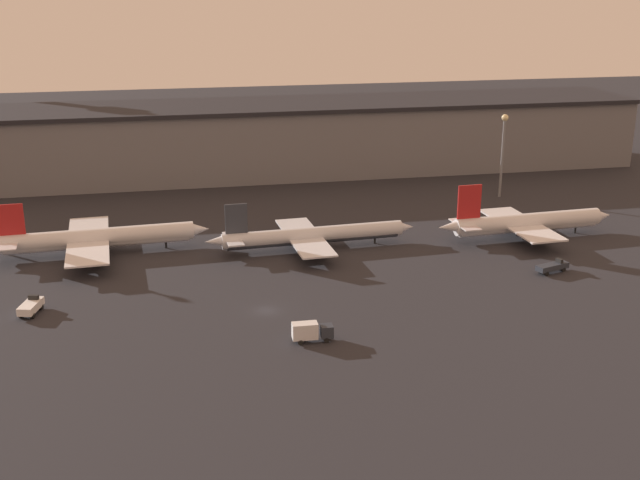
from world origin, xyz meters
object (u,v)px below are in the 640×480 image
object	(u,v)px
service_vehicle_0	(31,306)
service_vehicle_2	(553,267)
service_vehicle_1	(311,331)
airplane_1	(311,236)
airplane_2	(526,223)
airplane_0	(95,238)

from	to	relation	value
service_vehicle_0	service_vehicle_2	xyz separation A→B (m)	(100.09, 0.64, -0.12)
service_vehicle_0	service_vehicle_1	xyz separation A→B (m)	(46.36, -21.16, 0.52)
service_vehicle_1	service_vehicle_2	distance (m)	57.99
airplane_1	service_vehicle_2	size ratio (longest dim) A/B	6.25
airplane_2	service_vehicle_0	size ratio (longest dim) A/B	6.50
airplane_0	service_vehicle_2	size ratio (longest dim) A/B	6.45
airplane_1	airplane_2	bearing A→B (deg)	-5.32
airplane_0	service_vehicle_2	bearing A→B (deg)	-21.46
service_vehicle_2	airplane_1	bearing A→B (deg)	133.95
service_vehicle_0	service_vehicle_1	size ratio (longest dim) A/B	0.98
airplane_0	airplane_2	world-z (taller)	airplane_2
airplane_0	service_vehicle_0	distance (m)	32.16
airplane_0	airplane_1	distance (m)	46.27
airplane_1	service_vehicle_2	bearing A→B (deg)	-31.38
airplane_0	service_vehicle_1	size ratio (longest dim) A/B	7.18
airplane_0	service_vehicle_2	world-z (taller)	airplane_0
service_vehicle_1	service_vehicle_2	size ratio (longest dim) A/B	0.90
airplane_2	service_vehicle_1	bearing A→B (deg)	-146.07
service_vehicle_2	airplane_2	bearing A→B (deg)	60.68
airplane_1	service_vehicle_0	xyz separation A→B (m)	(-55.26, -24.72, -1.66)
airplane_1	service_vehicle_0	distance (m)	60.56
airplane_0	service_vehicle_1	xyz separation A→B (m)	(36.98, -51.86, -1.57)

